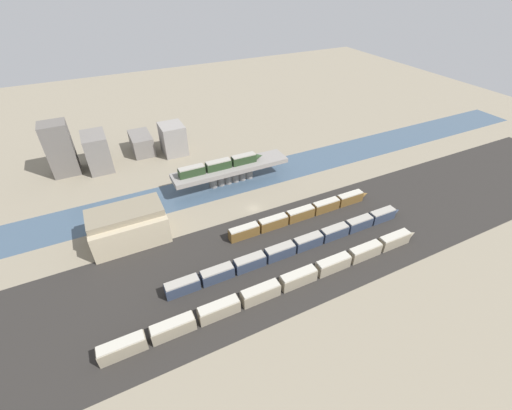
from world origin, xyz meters
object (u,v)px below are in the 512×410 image
(train_yard_near, at_px, (284,284))
(train_yard_mid, at_px, (297,245))
(train_on_bridge, at_px, (222,164))
(train_yard_far, at_px, (303,213))
(warehouse_building, at_px, (128,225))

(train_yard_near, height_order, train_yard_mid, train_yard_near)
(train_on_bridge, xyz_separation_m, train_yard_near, (-4.96, -56.11, -6.90))
(train_on_bridge, relative_size, train_yard_mid, 0.42)
(train_yard_mid, bearing_deg, train_yard_far, 51.34)
(train_on_bridge, distance_m, warehouse_building, 41.58)
(train_yard_far, distance_m, warehouse_building, 56.92)
(train_yard_mid, xyz_separation_m, warehouse_building, (-44.38, 28.41, 3.33))
(train_yard_far, bearing_deg, train_yard_near, -131.86)
(train_yard_far, relative_size, warehouse_building, 2.45)
(train_on_bridge, bearing_deg, train_yard_near, -95.05)
(train_yard_far, bearing_deg, train_on_bridge, 117.48)
(train_yard_far, xyz_separation_m, warehouse_building, (-54.65, 15.57, 3.31))
(train_yard_mid, bearing_deg, train_yard_near, -135.16)
(train_yard_near, xyz_separation_m, warehouse_building, (-33.05, 39.68, 3.19))
(train_yard_mid, height_order, warehouse_building, warehouse_building)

